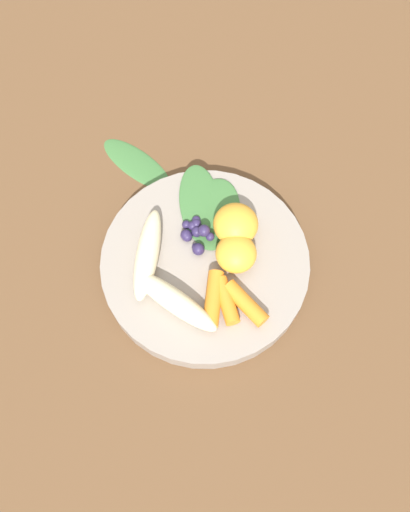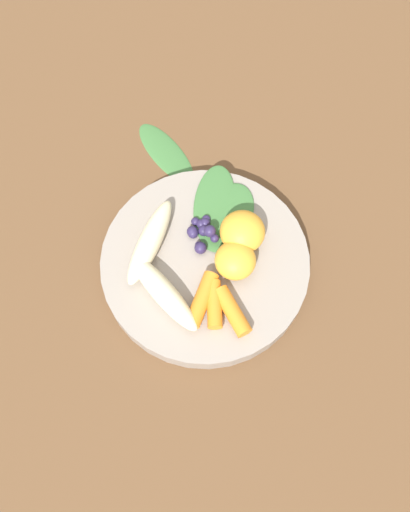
% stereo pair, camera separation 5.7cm
% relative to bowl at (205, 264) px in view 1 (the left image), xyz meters
% --- Properties ---
extents(ground_plane, '(2.40, 2.40, 0.00)m').
position_rel_bowl_xyz_m(ground_plane, '(0.00, 0.00, -0.01)').
color(ground_plane, brown).
extents(bowl, '(0.25, 0.25, 0.03)m').
position_rel_bowl_xyz_m(bowl, '(0.00, 0.00, 0.00)').
color(bowl, gray).
rests_on(bowl, ground_plane).
extents(banana_peeled_left, '(0.12, 0.06, 0.03)m').
position_rel_bowl_xyz_m(banana_peeled_left, '(0.02, -0.06, 0.03)').
color(banana_peeled_left, beige).
rests_on(banana_peeled_left, bowl).
extents(banana_peeled_right, '(0.10, 0.10, 0.03)m').
position_rel_bowl_xyz_m(banana_peeled_right, '(-0.04, -0.05, 0.03)').
color(banana_peeled_right, beige).
rests_on(banana_peeled_right, bowl).
extents(orange_segment_near, '(0.05, 0.05, 0.04)m').
position_rel_bowl_xyz_m(orange_segment_near, '(-0.01, 0.05, 0.03)').
color(orange_segment_near, '#F4A833').
rests_on(orange_segment_near, bowl).
extents(orange_segment_far, '(0.05, 0.05, 0.04)m').
position_rel_bowl_xyz_m(orange_segment_far, '(0.02, 0.03, 0.03)').
color(orange_segment_far, '#F4A833').
rests_on(orange_segment_far, bowl).
extents(carrot_front, '(0.06, 0.06, 0.02)m').
position_rel_bowl_xyz_m(carrot_front, '(0.05, -0.03, 0.02)').
color(carrot_front, orange).
rests_on(carrot_front, bowl).
extents(carrot_mid_left, '(0.06, 0.04, 0.02)m').
position_rel_bowl_xyz_m(carrot_mid_left, '(0.06, -0.01, 0.02)').
color(carrot_mid_left, orange).
rests_on(carrot_mid_left, bowl).
extents(carrot_mid_right, '(0.06, 0.02, 0.02)m').
position_rel_bowl_xyz_m(carrot_mid_right, '(0.07, -0.00, 0.02)').
color(carrot_mid_right, orange).
rests_on(carrot_mid_right, bowl).
extents(blueberry_pile, '(0.05, 0.03, 0.03)m').
position_rel_bowl_xyz_m(blueberry_pile, '(-0.03, 0.01, 0.02)').
color(blueberry_pile, '#2D234C').
rests_on(blueberry_pile, bowl).
extents(kale_leaf_left, '(0.11, 0.12, 0.01)m').
position_rel_bowl_xyz_m(kale_leaf_left, '(-0.04, 0.05, 0.02)').
color(kale_leaf_left, '#3D7038').
rests_on(kale_leaf_left, bowl).
extents(kale_leaf_right, '(0.12, 0.10, 0.01)m').
position_rel_bowl_xyz_m(kale_leaf_right, '(-0.06, 0.04, 0.02)').
color(kale_leaf_right, '#3D7038').
rests_on(kale_leaf_right, bowl).
extents(kale_leaf_stray, '(0.12, 0.06, 0.01)m').
position_rel_bowl_xyz_m(kale_leaf_stray, '(-0.18, 0.02, -0.01)').
color(kale_leaf_stray, '#3D7038').
rests_on(kale_leaf_stray, ground_plane).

